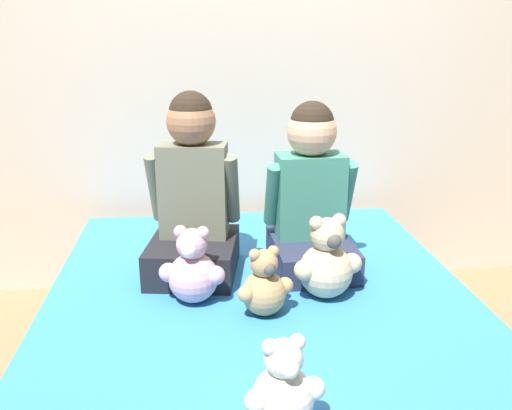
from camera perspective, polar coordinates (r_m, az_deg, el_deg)
The scene contains 8 objects.
wall_behind_bed at distance 2.73m, azimuth -2.09°, elevation 16.86°, with size 8.00×0.06×2.50m.
bed at distance 1.94m, azimuth 0.85°, elevation -16.32°, with size 1.50×2.00×0.42m.
child_on_left at distance 2.02m, azimuth -6.66°, elevation 0.53°, with size 0.37×0.41×0.68m.
child_on_right at distance 2.07m, azimuth 5.80°, elevation 0.81°, with size 0.35×0.40×0.64m.
teddy_bear_held_by_left_child at distance 1.84m, azimuth -6.66°, elevation -6.82°, with size 0.22×0.17×0.27m.
teddy_bear_held_by_right_child at distance 1.88m, azimuth 7.42°, elevation -6.05°, with size 0.24×0.19×0.30m.
teddy_bear_between_children at distance 1.76m, azimuth 0.87°, elevation -8.56°, with size 0.19×0.15×0.23m.
teddy_bear_at_foot_of_bed at distance 1.32m, azimuth 2.90°, elevation -18.76°, with size 0.19×0.15×0.23m.
Camera 1 is at (-0.20, -1.59, 1.31)m, focal length 38.00 mm.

